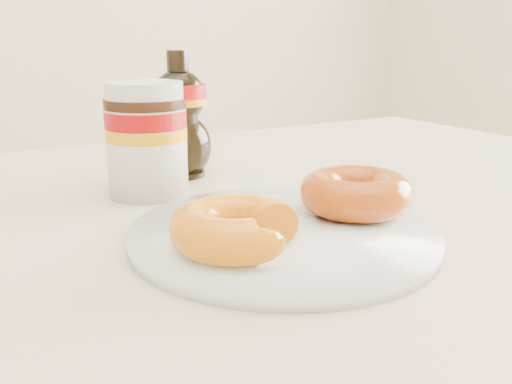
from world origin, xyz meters
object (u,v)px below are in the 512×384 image
dining_table (198,288)px  donut_bitten (235,228)px  plate (283,234)px  nutella_jar (147,135)px  syrup_bottle (179,115)px  donut_whole (356,193)px

dining_table → donut_bitten: donut_bitten is taller
plate → nutella_jar: (-0.05, 0.21, 0.06)m
donut_bitten → dining_table: bearing=94.0°
donut_bitten → nutella_jar: 0.24m
dining_table → syrup_bottle: syrup_bottle is taller
donut_bitten → donut_whole: 0.15m
donut_whole → syrup_bottle: syrup_bottle is taller
donut_whole → nutella_jar: size_ratio=0.84×
plate → syrup_bottle: bearing=86.5°
dining_table → syrup_bottle: 0.24m
dining_table → donut_whole: size_ratio=12.75×
dining_table → plate: 0.15m
donut_bitten → donut_whole: size_ratio=0.97×
donut_bitten → syrup_bottle: size_ratio=0.65×
dining_table → plate: plate is taller
syrup_bottle → nutella_jar: bearing=-135.8°
donut_bitten → donut_whole: bearing=26.8°
dining_table → plate: (0.04, -0.11, 0.09)m
plate → donut_bitten: bearing=-156.9°
syrup_bottle → donut_whole: bearing=-75.8°
plate → nutella_jar: nutella_jar is taller
dining_table → syrup_bottle: bearing=72.0°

